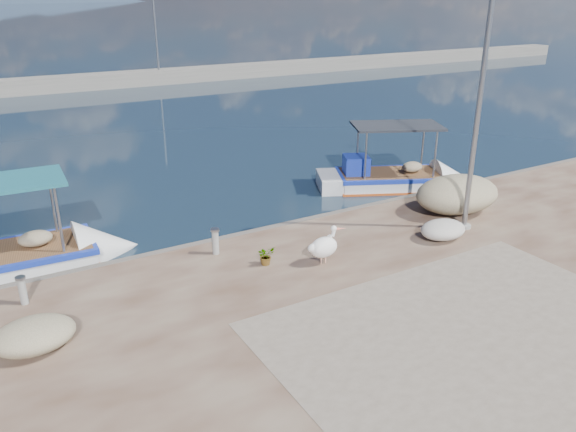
{
  "coord_description": "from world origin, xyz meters",
  "views": [
    {
      "loc": [
        -7.83,
        -9.55,
        7.44
      ],
      "look_at": [
        0.0,
        3.8,
        1.3
      ],
      "focal_mm": 35.0,
      "sensor_mm": 36.0,
      "label": 1
    }
  ],
  "objects_px": {
    "bollard_near": "(215,240)",
    "boat_right": "(391,181)",
    "lamp_post": "(476,125)",
    "boat_left": "(7,264)",
    "pelican": "(324,246)"
  },
  "relations": [
    {
      "from": "boat_left",
      "to": "boat_right",
      "type": "bearing_deg",
      "value": 4.32
    },
    {
      "from": "boat_right",
      "to": "bollard_near",
      "type": "distance_m",
      "value": 9.82
    },
    {
      "from": "boat_right",
      "to": "bollard_near",
      "type": "height_order",
      "value": "boat_right"
    },
    {
      "from": "boat_right",
      "to": "lamp_post",
      "type": "height_order",
      "value": "lamp_post"
    },
    {
      "from": "boat_right",
      "to": "lamp_post",
      "type": "bearing_deg",
      "value": -81.47
    },
    {
      "from": "bollard_near",
      "to": "boat_right",
      "type": "bearing_deg",
      "value": 19.26
    },
    {
      "from": "boat_left",
      "to": "boat_right",
      "type": "height_order",
      "value": "boat_left"
    },
    {
      "from": "pelican",
      "to": "lamp_post",
      "type": "distance_m",
      "value": 5.97
    },
    {
      "from": "lamp_post",
      "to": "bollard_near",
      "type": "bearing_deg",
      "value": 163.94
    },
    {
      "from": "boat_left",
      "to": "bollard_near",
      "type": "height_order",
      "value": "boat_left"
    },
    {
      "from": "boat_right",
      "to": "pelican",
      "type": "relative_size",
      "value": 5.89
    },
    {
      "from": "pelican",
      "to": "lamp_post",
      "type": "xyz_separation_m",
      "value": [
        5.27,
        -0.11,
        2.79
      ]
    },
    {
      "from": "lamp_post",
      "to": "bollard_near",
      "type": "height_order",
      "value": "lamp_post"
    },
    {
      "from": "boat_left",
      "to": "pelican",
      "type": "distance_m",
      "value": 9.09
    },
    {
      "from": "lamp_post",
      "to": "bollard_near",
      "type": "xyz_separation_m",
      "value": [
        -7.61,
        2.19,
        -2.88
      ]
    }
  ]
}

